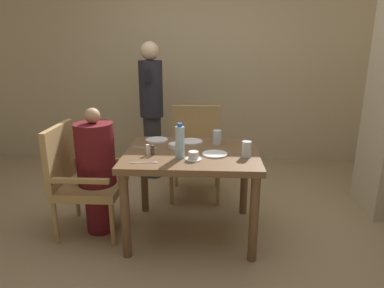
# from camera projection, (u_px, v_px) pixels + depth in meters

# --- Properties ---
(ground_plane) EXTENTS (16.00, 16.00, 0.00)m
(ground_plane) POSITION_uv_depth(u_px,v_px,m) (192.00, 232.00, 3.01)
(ground_plane) COLOR #9E8460
(wall_back) EXTENTS (8.00, 0.06, 2.80)m
(wall_back) POSITION_uv_depth(u_px,v_px,m) (200.00, 58.00, 4.56)
(wall_back) COLOR tan
(wall_back) RESTS_ON ground_plane
(dining_table) EXTENTS (1.08, 0.88, 0.74)m
(dining_table) POSITION_uv_depth(u_px,v_px,m) (192.00, 164.00, 2.83)
(dining_table) COLOR brown
(dining_table) RESTS_ON ground_plane
(chair_left_side) EXTENTS (0.53, 0.53, 0.94)m
(chair_left_side) POSITION_uv_depth(u_px,v_px,m) (80.00, 176.00, 2.91)
(chair_left_side) COLOR #A88451
(chair_left_side) RESTS_ON ground_plane
(diner_in_left_chair) EXTENTS (0.32, 0.32, 1.09)m
(diner_in_left_chair) POSITION_uv_depth(u_px,v_px,m) (97.00, 170.00, 2.89)
(diner_in_left_chair) COLOR #5B1419
(diner_in_left_chair) RESTS_ON ground_plane
(chair_far_side) EXTENTS (0.53, 0.53, 0.94)m
(chair_far_side) POSITION_uv_depth(u_px,v_px,m) (196.00, 148.00, 3.68)
(chair_far_side) COLOR #A88451
(chair_far_side) RESTS_ON ground_plane
(standing_host) EXTENTS (0.27, 0.31, 1.61)m
(standing_host) POSITION_uv_depth(u_px,v_px,m) (152.00, 107.00, 4.03)
(standing_host) COLOR #2D2D33
(standing_host) RESTS_ON ground_plane
(plate_main_left) EXTENTS (0.20, 0.20, 0.01)m
(plate_main_left) POSITION_uv_depth(u_px,v_px,m) (191.00, 141.00, 3.06)
(plate_main_left) COLOR white
(plate_main_left) RESTS_ON dining_table
(plate_main_right) EXTENTS (0.20, 0.20, 0.01)m
(plate_main_right) POSITION_uv_depth(u_px,v_px,m) (157.00, 140.00, 3.11)
(plate_main_right) COLOR white
(plate_main_right) RESTS_ON dining_table
(plate_dessert_center) EXTENTS (0.20, 0.20, 0.01)m
(plate_dessert_center) POSITION_uv_depth(u_px,v_px,m) (215.00, 154.00, 2.71)
(plate_dessert_center) COLOR white
(plate_dessert_center) RESTS_ON dining_table
(teacup_with_saucer) EXTENTS (0.13, 0.13, 0.07)m
(teacup_with_saucer) POSITION_uv_depth(u_px,v_px,m) (193.00, 156.00, 2.59)
(teacup_with_saucer) COLOR white
(teacup_with_saucer) RESTS_ON dining_table
(bowl_small) EXTENTS (0.12, 0.12, 0.04)m
(bowl_small) POSITION_uv_depth(u_px,v_px,m) (175.00, 146.00, 2.88)
(bowl_small) COLOR white
(bowl_small) RESTS_ON dining_table
(water_bottle) EXTENTS (0.07, 0.07, 0.27)m
(water_bottle) POSITION_uv_depth(u_px,v_px,m) (180.00, 142.00, 2.61)
(water_bottle) COLOR #A3C6DB
(water_bottle) RESTS_ON dining_table
(glass_tall_near) EXTENTS (0.07, 0.07, 0.12)m
(glass_tall_near) POSITION_uv_depth(u_px,v_px,m) (217.00, 137.00, 2.98)
(glass_tall_near) COLOR silver
(glass_tall_near) RESTS_ON dining_table
(glass_tall_mid) EXTENTS (0.07, 0.07, 0.12)m
(glass_tall_mid) POSITION_uv_depth(u_px,v_px,m) (246.00, 149.00, 2.64)
(glass_tall_mid) COLOR silver
(glass_tall_mid) RESTS_ON dining_table
(salt_shaker) EXTENTS (0.03, 0.03, 0.08)m
(salt_shaker) POSITION_uv_depth(u_px,v_px,m) (148.00, 150.00, 2.69)
(salt_shaker) COLOR white
(salt_shaker) RESTS_ON dining_table
(pepper_shaker) EXTENTS (0.03, 0.03, 0.08)m
(pepper_shaker) POSITION_uv_depth(u_px,v_px,m) (153.00, 150.00, 2.69)
(pepper_shaker) COLOR #4C3D2D
(pepper_shaker) RESTS_ON dining_table
(fork_beside_plate) EXTENTS (0.20, 0.04, 0.00)m
(fork_beside_plate) POSITION_uv_depth(u_px,v_px,m) (147.00, 163.00, 2.53)
(fork_beside_plate) COLOR silver
(fork_beside_plate) RESTS_ON dining_table
(knife_beside_plate) EXTENTS (0.21, 0.04, 0.00)m
(knife_beside_plate) POSITION_uv_depth(u_px,v_px,m) (146.00, 148.00, 2.88)
(knife_beside_plate) COLOR silver
(knife_beside_plate) RESTS_ON dining_table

